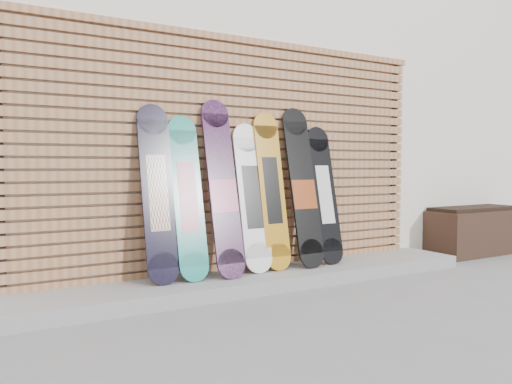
# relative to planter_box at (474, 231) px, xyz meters

# --- Properties ---
(ground) EXTENTS (80.00, 80.00, 0.00)m
(ground) POSITION_rel_planter_box_xyz_m (-3.03, -0.78, -0.29)
(ground) COLOR gray
(ground) RESTS_ON ground
(building) EXTENTS (12.00, 5.00, 3.60)m
(building) POSITION_rel_planter_box_xyz_m (-2.53, 2.72, 1.51)
(building) COLOR white
(building) RESTS_ON ground
(concrete_step) EXTENTS (4.60, 0.70, 0.12)m
(concrete_step) POSITION_rel_planter_box_xyz_m (-3.18, -0.10, -0.23)
(concrete_step) COLOR gray
(concrete_step) RESTS_ON ground
(slat_wall) EXTENTS (4.26, 0.08, 2.29)m
(slat_wall) POSITION_rel_planter_box_xyz_m (-3.18, 0.19, 0.92)
(slat_wall) COLOR #A46A44
(slat_wall) RESTS_ON ground
(planter_box) EXTENTS (1.30, 0.54, 0.59)m
(planter_box) POSITION_rel_planter_box_xyz_m (0.00, 0.00, 0.00)
(planter_box) COLOR black
(planter_box) RESTS_ON ground
(snowboard_0) EXTENTS (0.27, 0.32, 1.50)m
(snowboard_0) POSITION_rel_planter_box_xyz_m (-4.05, 0.01, 0.58)
(snowboard_0) COLOR black
(snowboard_0) RESTS_ON concrete_step
(snowboard_1) EXTENTS (0.26, 0.34, 1.41)m
(snowboard_1) POSITION_rel_planter_box_xyz_m (-3.78, -0.00, 0.54)
(snowboard_1) COLOR #0D8272
(snowboard_1) RESTS_ON concrete_step
(snowboard_2) EXTENTS (0.26, 0.40, 1.57)m
(snowboard_2) POSITION_rel_planter_box_xyz_m (-3.47, -0.03, 0.60)
(snowboard_2) COLOR black
(snowboard_2) RESTS_ON concrete_step
(snowboard_3) EXTENTS (0.28, 0.32, 1.37)m
(snowboard_3) POSITION_rel_planter_box_xyz_m (-3.15, 0.01, 0.51)
(snowboard_3) COLOR white
(snowboard_3) RESTS_ON concrete_step
(snowboard_4) EXTENTS (0.26, 0.31, 1.48)m
(snowboard_4) POSITION_rel_planter_box_xyz_m (-2.93, 0.01, 0.57)
(snowboard_4) COLOR orange
(snowboard_4) RESTS_ON concrete_step
(snowboard_5) EXTENTS (0.28, 0.38, 1.54)m
(snowboard_5) POSITION_rel_planter_box_xyz_m (-2.60, -0.02, 0.59)
(snowboard_5) COLOR black
(snowboard_5) RESTS_ON concrete_step
(snowboard_6) EXTENTS (0.26, 0.33, 1.37)m
(snowboard_6) POSITION_rel_planter_box_xyz_m (-2.31, 0.00, 0.52)
(snowboard_6) COLOR black
(snowboard_6) RESTS_ON concrete_step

